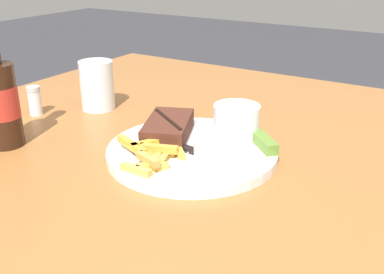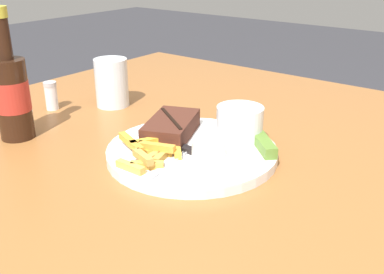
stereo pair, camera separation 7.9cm
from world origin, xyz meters
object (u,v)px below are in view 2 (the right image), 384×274
(dinner_plate, at_px, (192,152))
(beer_bottle, at_px, (12,94))
(fork_utensil, at_px, (168,164))
(drinking_glass, at_px, (112,83))
(coleslaw_cup, at_px, (240,121))
(salt_shaker, at_px, (51,96))
(knife_utensil, at_px, (170,143))
(dipping_sauce_cup, at_px, (209,147))
(steak_portion, at_px, (171,127))
(pickle_spear, at_px, (264,145))

(dinner_plate, distance_m, beer_bottle, 0.36)
(fork_utensil, height_order, drinking_glass, drinking_glass)
(coleslaw_cup, relative_size, salt_shaker, 1.33)
(fork_utensil, bearing_deg, knife_utensil, 29.48)
(drinking_glass, distance_m, salt_shaker, 0.14)
(dipping_sauce_cup, distance_m, salt_shaker, 0.46)
(steak_portion, relative_size, beer_bottle, 0.63)
(dipping_sauce_cup, bearing_deg, coleslaw_cup, -0.29)
(dinner_plate, distance_m, steak_portion, 0.07)
(fork_utensil, bearing_deg, steak_portion, 28.93)
(dipping_sauce_cup, height_order, drinking_glass, drinking_glass)
(dinner_plate, xyz_separation_m, coleslaw_cup, (0.09, -0.04, 0.04))
(steak_portion, relative_size, dipping_sauce_cup, 2.71)
(steak_portion, height_order, fork_utensil, steak_portion)
(steak_portion, xyz_separation_m, fork_utensil, (-0.10, -0.08, -0.02))
(steak_portion, distance_m, coleslaw_cup, 0.13)
(beer_bottle, xyz_separation_m, salt_shaker, (0.14, 0.09, -0.06))
(fork_utensil, distance_m, drinking_glass, 0.39)
(beer_bottle, bearing_deg, drinking_glass, -1.04)
(fork_utensil, xyz_separation_m, beer_bottle, (-0.06, 0.34, 0.07))
(coleslaw_cup, bearing_deg, knife_utensil, 142.22)
(dipping_sauce_cup, xyz_separation_m, salt_shaker, (0.02, 0.46, 0.00))
(beer_bottle, xyz_separation_m, drinking_glass, (0.25, -0.00, -0.03))
(pickle_spear, xyz_separation_m, knife_utensil, (-0.08, 0.14, -0.01))
(pickle_spear, distance_m, drinking_glass, 0.43)
(coleslaw_cup, bearing_deg, drinking_glass, 86.47)
(steak_portion, relative_size, knife_utensil, 0.95)
(salt_shaker, bearing_deg, pickle_spear, -83.23)
(dipping_sauce_cup, bearing_deg, salt_shaker, 88.10)
(dinner_plate, height_order, dipping_sauce_cup, dipping_sauce_cup)
(coleslaw_cup, xyz_separation_m, dipping_sauce_cup, (-0.10, 0.00, -0.02))
(pickle_spear, distance_m, beer_bottle, 0.48)
(dinner_plate, xyz_separation_m, dipping_sauce_cup, (-0.01, -0.04, 0.02))
(beer_bottle, distance_m, drinking_glass, 0.25)
(dinner_plate, xyz_separation_m, beer_bottle, (-0.14, 0.33, 0.08))
(beer_bottle, height_order, drinking_glass, beer_bottle)
(coleslaw_cup, xyz_separation_m, knife_utensil, (-0.10, 0.08, -0.03))
(steak_portion, distance_m, salt_shaker, 0.35)
(steak_portion, bearing_deg, coleslaw_cup, -57.21)
(dipping_sauce_cup, distance_m, beer_bottle, 0.40)
(dinner_plate, xyz_separation_m, pickle_spear, (0.07, -0.11, 0.02))
(drinking_glass, bearing_deg, pickle_spear, -95.70)
(coleslaw_cup, relative_size, knife_utensil, 0.52)
(drinking_glass, bearing_deg, salt_shaker, 138.88)
(steak_portion, relative_size, fork_utensil, 1.18)
(coleslaw_cup, height_order, drinking_glass, drinking_glass)
(fork_utensil, xyz_separation_m, drinking_glass, (0.19, 0.33, 0.04))
(coleslaw_cup, bearing_deg, fork_utensil, 169.64)
(dinner_plate, relative_size, coleslaw_cup, 3.51)
(beer_bottle, bearing_deg, dinner_plate, -67.09)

